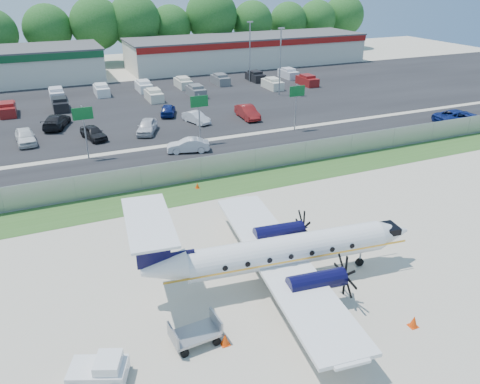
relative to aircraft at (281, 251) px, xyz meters
name	(u,v)px	position (x,y,z in m)	size (l,w,h in m)	color
ground	(281,267)	(0.67, 1.17, -1.92)	(170.00, 170.00, 0.00)	beige
grass_verge	(210,189)	(0.67, 13.17, -1.92)	(170.00, 4.00, 0.02)	#2D561E
access_road	(184,160)	(0.67, 20.17, -1.91)	(170.00, 8.00, 0.02)	black
parking_lot	(135,106)	(0.67, 41.17, -1.91)	(170.00, 32.00, 0.02)	black
perimeter_fence	(201,169)	(0.67, 15.17, -0.92)	(120.00, 0.06, 1.99)	gray
building_east	(248,50)	(26.67, 63.15, 0.71)	(44.40, 12.40, 5.24)	silver
sign_left	(84,121)	(-7.33, 24.07, 1.69)	(1.80, 0.26, 5.00)	gray
sign_mid	(199,108)	(3.67, 24.07, 1.69)	(1.80, 0.26, 5.00)	gray
sign_right	(297,97)	(14.67, 24.07, 1.69)	(1.80, 0.26, 5.00)	gray
light_pole_ne	(280,57)	(20.67, 39.17, 3.31)	(0.90, 0.35, 9.09)	gray
light_pole_se	(250,48)	(20.67, 49.17, 3.31)	(0.90, 0.35, 9.09)	gray
tree_line	(97,64)	(0.67, 75.17, -1.92)	(112.00, 6.00, 14.00)	#1B5418
aircraft	(281,251)	(0.00, 0.00, 0.00)	(16.23, 15.97, 4.98)	silver
pushback_tug	(101,371)	(-10.26, -3.34, -1.32)	(2.72, 2.40, 1.27)	silver
baggage_cart_near	(252,255)	(-0.63, 2.42, -1.47)	(2.11, 1.64, 0.97)	gray
baggage_cart_far	(195,333)	(-5.90, -2.72, -1.37)	(2.35, 1.52, 1.19)	gray
cone_nose	(414,322)	(4.19, -5.93, -1.63)	(0.43, 0.43, 0.61)	#E33C07
cone_port_wing	(225,339)	(-4.68, -3.38, -1.64)	(0.43, 0.43, 0.60)	#E33C07
cone_starboard_wing	(197,186)	(-0.20, 13.71, -1.70)	(0.34, 0.34, 0.48)	#E33C07
road_car_mid	(188,152)	(1.72, 22.05, -1.92)	(1.41, 4.03, 1.33)	silver
road_car_east	(457,124)	(32.88, 18.56, -1.92)	(2.68, 5.81, 1.61)	navy
parked_car_a	(27,144)	(-12.57, 30.94, -1.92)	(1.80, 4.48, 1.53)	silver
parked_car_b	(94,139)	(-6.09, 29.66, -1.92)	(1.64, 4.07, 1.39)	black
parked_car_c	(148,133)	(-0.50, 29.49, -1.92)	(1.77, 4.40, 1.50)	silver
parked_car_d	(196,123)	(5.56, 30.92, -1.92)	(1.36, 3.90, 1.29)	silver
parked_car_e	(247,118)	(11.72, 30.28, -1.92)	(1.62, 4.65, 1.53)	maroon
parked_car_f	(57,127)	(-9.30, 35.49, -1.92)	(2.10, 5.16, 1.50)	black
parked_car_g	(168,115)	(3.45, 35.35, -1.92)	(1.65, 4.10, 1.40)	navy
far_parking_rows	(128,98)	(0.67, 46.17, -1.92)	(56.00, 10.00, 1.60)	gray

